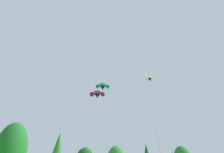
# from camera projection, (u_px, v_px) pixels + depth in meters

# --- Properties ---
(parafoil_kite_high_magenta) EXTENTS (9.23, 11.06, 17.90)m
(parafoil_kite_high_magenta) POSITION_uv_depth(u_px,v_px,m) (97.00, 94.00, 36.45)
(parafoil_kite_high_magenta) COLOR #D12893
(parafoil_kite_mid_teal) EXTENTS (7.03, 15.79, 21.33)m
(parafoil_kite_mid_teal) POSITION_uv_depth(u_px,v_px,m) (103.00, 87.00, 39.97)
(parafoil_kite_mid_teal) COLOR teal
(parafoil_kite_far_white) EXTENTS (8.76, 10.31, 23.39)m
(parafoil_kite_far_white) POSITION_uv_depth(u_px,v_px,m) (150.00, 79.00, 42.48)
(parafoil_kite_far_white) COLOR white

